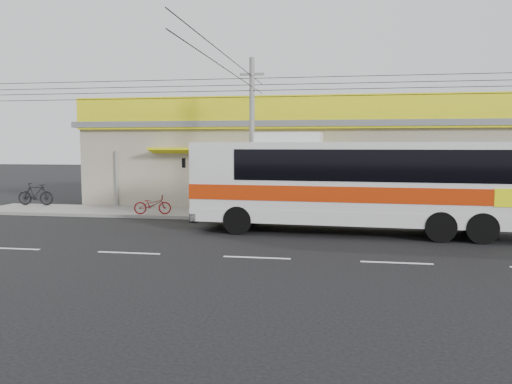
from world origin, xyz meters
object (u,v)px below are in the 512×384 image
motorbike_dark (36,194)px  utility_pole (252,87)px  coach_bus (362,180)px  motorbike_red (153,205)px

motorbike_dark → utility_pole: size_ratio=0.06×
coach_bus → motorbike_red: bearing=166.8°
motorbike_red → utility_pole: 6.97m
coach_bus → motorbike_dark: (-16.51, 4.88, -1.29)m
coach_bus → utility_pole: 6.53m
motorbike_dark → utility_pole: utility_pole is taller
motorbike_red → motorbike_dark: motorbike_dark is taller
coach_bus → motorbike_red: (-9.22, 2.65, -1.43)m
coach_bus → motorbike_dark: coach_bus is taller
motorbike_red → motorbike_dark: 7.62m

